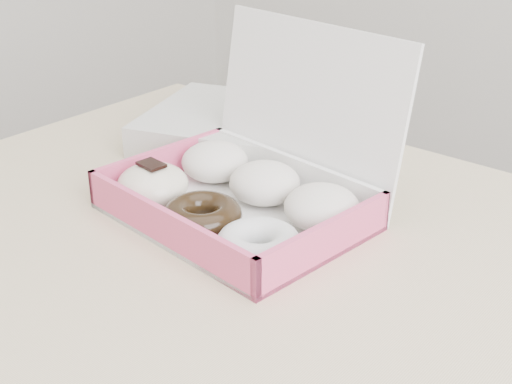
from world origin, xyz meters
The scene contains 3 objects.
table centered at (0.00, 0.00, 0.67)m, with size 1.20×0.80×0.75m.
donut_box centered at (-0.18, 0.09, 0.78)m, with size 0.30×0.27×0.20m.
newspapers centered at (-0.32, 0.26, 0.77)m, with size 0.28×0.22×0.04m, color silver.
Camera 1 is at (0.30, -0.46, 1.13)m, focal length 50.00 mm.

